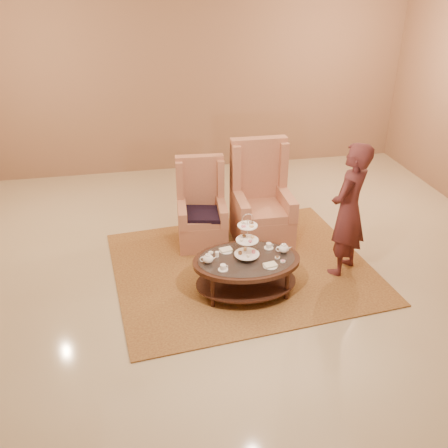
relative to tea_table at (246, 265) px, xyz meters
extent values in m
plane|color=#C4B592|center=(-0.08, 0.15, -0.38)|extent=(8.00, 8.00, 0.00)
cube|color=beige|center=(-0.08, 0.15, -0.38)|extent=(8.00, 8.00, 0.02)
cube|color=#9A7154|center=(-0.08, 4.15, 1.37)|extent=(8.00, 0.04, 3.50)
cube|color=olive|center=(0.08, 0.52, -0.37)|extent=(3.43, 2.95, 0.02)
cylinder|color=black|center=(-0.44, -0.22, -0.18)|extent=(0.05, 0.05, 0.41)
cylinder|color=black|center=(0.43, -0.24, -0.18)|extent=(0.05, 0.05, 0.41)
cylinder|color=black|center=(-0.43, 0.24, -0.18)|extent=(0.05, 0.05, 0.41)
cylinder|color=black|center=(0.44, 0.21, -0.18)|extent=(0.05, 0.05, 0.41)
cylinder|color=silver|center=(0.00, 0.00, 0.34)|extent=(0.01, 0.01, 0.51)
torus|color=silver|center=(0.00, 0.00, 0.60)|extent=(0.13, 0.01, 0.13)
cylinder|color=white|center=(0.00, 0.00, 0.15)|extent=(0.30, 0.30, 0.01)
cylinder|color=white|center=(0.00, 0.00, 0.33)|extent=(0.26, 0.26, 0.01)
cylinder|color=white|center=(0.00, 0.00, 0.52)|extent=(0.23, 0.23, 0.01)
cylinder|color=#D46C7A|center=(0.08, 0.00, 0.17)|extent=(0.04, 0.04, 0.03)
cylinder|color=#DCAE6E|center=(0.00, 0.08, 0.17)|extent=(0.04, 0.04, 0.03)
cylinder|color=brown|center=(-0.08, 0.00, 0.17)|extent=(0.04, 0.04, 0.03)
cylinder|color=silver|center=(0.00, -0.08, 0.17)|extent=(0.04, 0.04, 0.03)
ellipsoid|color=#DCAE6E|center=(0.07, 0.02, 0.35)|extent=(0.05, 0.05, 0.03)
ellipsoid|color=brown|center=(-0.02, 0.07, 0.35)|extent=(0.05, 0.05, 0.03)
ellipsoid|color=silver|center=(-0.07, -0.02, 0.35)|extent=(0.05, 0.05, 0.03)
ellipsoid|color=#D46C7A|center=(0.02, -0.07, 0.35)|extent=(0.05, 0.05, 0.03)
cube|color=brown|center=(0.05, 0.03, 0.53)|extent=(0.05, 0.03, 0.02)
cube|color=silver|center=(-0.03, 0.05, 0.53)|extent=(0.05, 0.03, 0.02)
cube|color=#D46C7A|center=(-0.05, -0.03, 0.53)|extent=(0.05, 0.03, 0.02)
cube|color=#DCAE6E|center=(0.03, -0.05, 0.53)|extent=(0.05, 0.03, 0.02)
ellipsoid|color=white|center=(-0.45, -0.01, 0.14)|extent=(0.13, 0.13, 0.10)
cylinder|color=white|center=(-0.45, -0.01, 0.20)|extent=(0.06, 0.06, 0.01)
sphere|color=white|center=(-0.45, -0.01, 0.21)|extent=(0.02, 0.02, 0.02)
cone|color=white|center=(-0.38, -0.01, 0.15)|extent=(0.08, 0.03, 0.05)
torus|color=white|center=(-0.51, -0.01, 0.14)|extent=(0.07, 0.01, 0.07)
ellipsoid|color=white|center=(0.45, 0.04, 0.14)|extent=(0.13, 0.13, 0.10)
cylinder|color=white|center=(0.45, 0.04, 0.20)|extent=(0.06, 0.06, 0.01)
sphere|color=white|center=(0.45, 0.04, 0.21)|extent=(0.02, 0.02, 0.02)
cone|color=white|center=(0.53, 0.04, 0.15)|extent=(0.08, 0.03, 0.05)
torus|color=white|center=(0.39, 0.04, 0.14)|extent=(0.07, 0.01, 0.07)
cylinder|color=white|center=(-0.31, -0.18, 0.09)|extent=(0.12, 0.12, 0.01)
cylinder|color=white|center=(-0.31, -0.18, 0.12)|extent=(0.07, 0.07, 0.06)
torus|color=white|center=(-0.27, -0.18, 0.12)|extent=(0.04, 0.01, 0.04)
cylinder|color=white|center=(0.31, 0.18, 0.09)|extent=(0.12, 0.12, 0.01)
cylinder|color=white|center=(0.31, 0.18, 0.12)|extent=(0.07, 0.07, 0.06)
torus|color=white|center=(0.35, 0.18, 0.12)|extent=(0.04, 0.01, 0.04)
cylinder|color=white|center=(-0.20, 0.21, 0.09)|extent=(0.17, 0.17, 0.01)
cube|color=beige|center=(-0.20, 0.21, 0.11)|extent=(0.16, 0.13, 0.02)
cylinder|color=white|center=(0.22, -0.21, 0.09)|extent=(0.17, 0.17, 0.01)
cube|color=beige|center=(0.22, -0.21, 0.11)|extent=(0.16, 0.13, 0.02)
cylinder|color=white|center=(-0.33, 0.11, 0.12)|extent=(0.05, 0.05, 0.06)
cylinder|color=white|center=(0.39, -0.15, 0.10)|extent=(0.06, 0.06, 0.01)
cylinder|color=#D46C7A|center=(0.39, -0.15, 0.11)|extent=(0.04, 0.04, 0.01)
cylinder|color=white|center=(0.35, -0.06, 0.10)|extent=(0.06, 0.06, 0.01)
cylinder|color=brown|center=(0.35, -0.06, 0.11)|extent=(0.04, 0.04, 0.01)
cylinder|color=white|center=(-0.39, 0.19, 0.10)|extent=(0.06, 0.06, 0.01)
cylinder|color=silver|center=(-0.39, 0.19, 0.11)|extent=(0.04, 0.04, 0.01)
cube|color=tan|center=(-0.33, 1.23, -0.19)|extent=(0.70, 0.70, 0.39)
cube|color=tan|center=(-0.33, 1.18, 0.05)|extent=(0.59, 0.59, 0.09)
cube|color=tan|center=(-0.30, 1.50, 0.22)|extent=(0.66, 0.18, 1.20)
cube|color=tan|center=(-0.58, 1.48, 0.50)|extent=(0.11, 0.21, 0.55)
cube|color=tan|center=(-0.03, 1.44, 0.50)|extent=(0.11, 0.21, 0.55)
cube|color=tan|center=(-0.60, 1.21, 0.13)|extent=(0.16, 0.59, 0.24)
cube|color=tan|center=(-0.06, 1.16, 0.13)|extent=(0.16, 0.59, 0.24)
cube|color=black|center=(-0.33, 1.16, 0.12)|extent=(0.60, 0.56, 0.06)
cube|color=tan|center=(0.49, 1.12, -0.15)|extent=(0.78, 0.78, 0.46)
cube|color=tan|center=(0.49, 1.06, 0.13)|extent=(0.66, 0.66, 0.11)
cube|color=tan|center=(0.49, 1.44, 0.33)|extent=(0.77, 0.17, 1.42)
cube|color=tan|center=(0.17, 1.40, 0.65)|extent=(0.11, 0.24, 0.65)
cube|color=tan|center=(0.82, 1.39, 0.65)|extent=(0.11, 0.24, 0.65)
cube|color=tan|center=(0.17, 1.07, 0.22)|extent=(0.14, 0.69, 0.28)
cube|color=tan|center=(0.80, 1.06, 0.22)|extent=(0.14, 0.69, 0.28)
imported|color=#4E2122|center=(1.30, 0.22, 0.47)|extent=(0.74, 0.71, 1.70)
camera|label=1|loc=(-1.21, -4.74, 3.14)|focal=40.00mm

